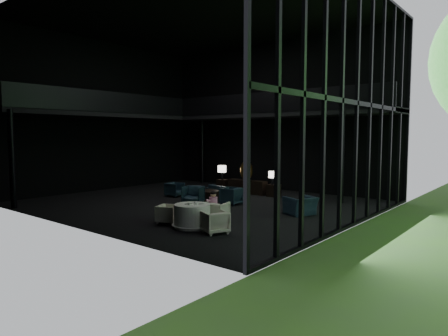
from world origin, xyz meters
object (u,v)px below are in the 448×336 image
Objects in this scene: window_armchair at (301,203)px; dining_chair_north at (216,211)px; console at (248,187)px; child at (213,200)px; table_lamp_right at (272,175)px; dining_chair_east at (215,222)px; bronze_urn at (246,170)px; table_lamp_left at (222,170)px; sofa at (223,190)px; lounge_armchair_west at (175,189)px; dining_chair_west at (168,214)px; lounge_armchair_south at (193,193)px; coffee_table at (210,195)px; lounge_armchair_east at (231,195)px; dining_table at (192,217)px; side_table_left at (223,185)px; side_table_right at (274,190)px.

window_armchair reaches higher than dining_chair_north.
child reaches higher than console.
table_lamp_right is 0.92× the size of dining_chair_east.
bronze_urn is 1.19× the size of window_armchair.
table_lamp_left is at bearing -64.79° from dining_chair_north.
lounge_armchair_west reaches higher than sofa.
dining_chair_north is at bearing -70.78° from dining_chair_west.
sofa is at bearing -104.97° from bronze_urn.
dining_chair_north is at bearing -128.29° from lounge_armchair_west.
lounge_armchair_west reaches higher than dining_chair_east.
window_armchair reaches higher than dining_chair_west.
window_armchair is at bearing -164.27° from dining_chair_east.
lounge_armchair_south is 3.96m from dining_chair_north.
coffee_table is 1.20× the size of dining_chair_north.
lounge_armchair_east is at bearing -66.02° from console.
dining_chair_west is (1.97, -7.30, -0.04)m from console.
table_lamp_right is 0.49× the size of dining_table.
console is at bearing -8.25° from dining_chair_west.
side_table_left is 0.85m from table_lamp_left.
window_armchair is 1.64× the size of child.
dining_chair_north is (1.56, -6.16, 0.10)m from side_table_right.
side_table_right is at bearing 42.96° from lounge_armchair_south.
dining_table is at bearing -78.73° from side_table_right.
dining_chair_north is (3.23, -2.28, -0.05)m from lounge_armchair_south.
dining_chair_west is (0.60, -4.23, -0.12)m from lounge_armchair_east.
dining_chair_east is (2.49, -7.16, -0.70)m from table_lamp_right.
lounge_armchair_east reaches higher than dining_chair_north.
coffee_table is at bearing -58.95° from dining_chair_north.
table_lamp_right is 1.04× the size of child.
lounge_armchair_south is at bearing -104.43° from dining_chair_east.
dining_table is at bearing 89.00° from child.
bronze_urn is at bearing 65.20° from lounge_armchair_south.
table_lamp_left is 1.24× the size of dining_chair_west.
table_lamp_right is 0.72× the size of lounge_armchair_south.
table_lamp_left is 3.10m from lounge_armchair_west.
lounge_armchair_west is 5.90m from dining_chair_west.
bronze_urn reaches higher than dining_chair_east.
dining_chair_west is at bearing -87.03° from table_lamp_right.
bronze_urn is 1.68× the size of lounge_armchair_west.
side_table_left is 3.20m from side_table_right.
side_table_left is at bearing 176.41° from bronze_urn.
table_lamp_right is 2.51m from sofa.
dining_table is (1.43, -7.05, -0.73)m from table_lamp_right.
child is at bearing 137.91° from sofa.
coffee_table is at bearing 1.82° from dining_chair_west.
table_lamp_left reaches higher than side_table_right.
sofa is 1.71× the size of coffee_table.
dining_table is at bearing -66.96° from bronze_urn.
lounge_armchair_west is 1.19× the size of dining_chair_west.
side_table_left is 1.95m from sofa.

